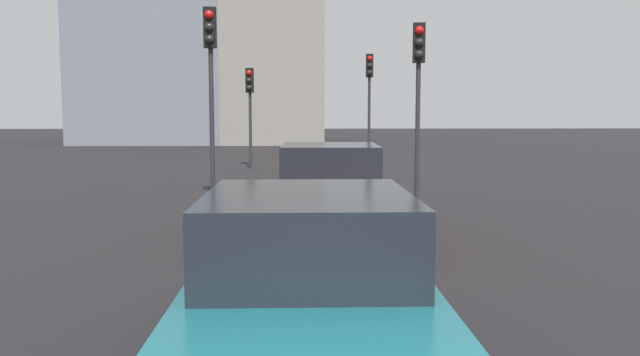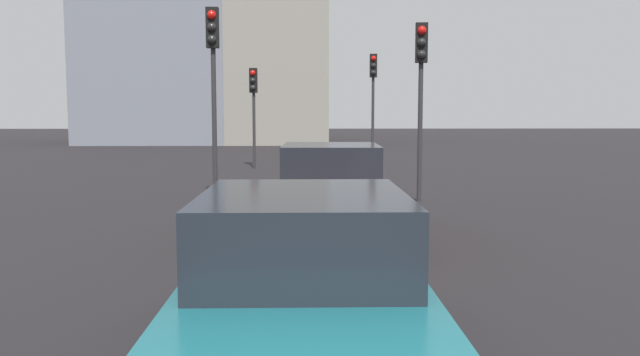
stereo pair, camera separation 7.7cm
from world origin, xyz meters
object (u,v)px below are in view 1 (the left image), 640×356
traffic_light_far_left (419,74)px  traffic_light_far_right (369,86)px  traffic_light_near_left (250,96)px  traffic_light_near_right (211,64)px  car_red_lead (330,193)px  car_teal_second (308,286)px

traffic_light_far_left → traffic_light_far_right: (10.29, 0.03, 0.14)m
traffic_light_near_left → traffic_light_far_left: bearing=32.3°
traffic_light_near_right → traffic_light_far_left: bearing=90.9°
car_red_lead → traffic_light_near_right: (4.16, 2.51, 2.43)m
traffic_light_near_left → traffic_light_far_right: 4.74m
traffic_light_near_left → car_teal_second: bearing=11.1°
traffic_light_near_right → traffic_light_far_left: size_ratio=1.07×
car_teal_second → traffic_light_near_left: size_ratio=1.18×
traffic_light_near_left → traffic_light_far_left: (-9.07, -4.60, 0.29)m
traffic_light_near_right → traffic_light_near_left: bearing=178.1°
car_red_lead → car_teal_second: bearing=177.4°
traffic_light_near_left → traffic_light_far_right: traffic_light_far_right is taller
car_red_lead → car_teal_second: car_red_lead is taller
car_teal_second → traffic_light_far_right: size_ratio=1.01×
car_teal_second → traffic_light_near_left: (19.02, 1.92, 1.95)m
traffic_light_near_left → car_red_lead: bearing=15.4°
traffic_light_far_left → traffic_light_far_right: traffic_light_far_right is taller
car_teal_second → traffic_light_far_right: traffic_light_far_right is taller
car_teal_second → traffic_light_near_left: 19.22m
traffic_light_far_left → car_teal_second: bearing=-7.9°
traffic_light_near_left → traffic_light_far_right: bearing=110.4°
traffic_light_far_left → traffic_light_far_right: size_ratio=0.95×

